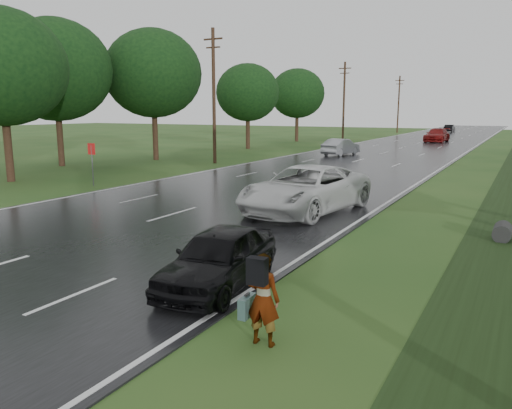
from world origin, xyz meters
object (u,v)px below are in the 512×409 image
object	(u,v)px
white_pickup	(306,189)
dark_sedan	(219,258)
pedestrian	(262,298)
silver_sedan	(341,147)
road_sign	(92,156)

from	to	relation	value
white_pickup	dark_sedan	distance (m)	9.08
pedestrian	silver_sedan	world-z (taller)	pedestrian
dark_sedan	silver_sedan	world-z (taller)	silver_sedan
dark_sedan	silver_sedan	bearing A→B (deg)	98.07
pedestrian	silver_sedan	size ratio (longest dim) A/B	0.37
pedestrian	dark_sedan	bearing A→B (deg)	-46.08
pedestrian	silver_sedan	bearing A→B (deg)	-76.48
pedestrian	white_pickup	size ratio (longest dim) A/B	0.25
road_sign	white_pickup	size ratio (longest dim) A/B	0.35
white_pickup	dark_sedan	world-z (taller)	white_pickup
road_sign	silver_sedan	xyz separation A→B (m)	(5.70, 23.79, -0.86)
white_pickup	dark_sedan	size ratio (longest dim) A/B	1.62
dark_sedan	white_pickup	bearing A→B (deg)	93.88
road_sign	white_pickup	world-z (taller)	road_sign
pedestrian	white_pickup	distance (m)	11.58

